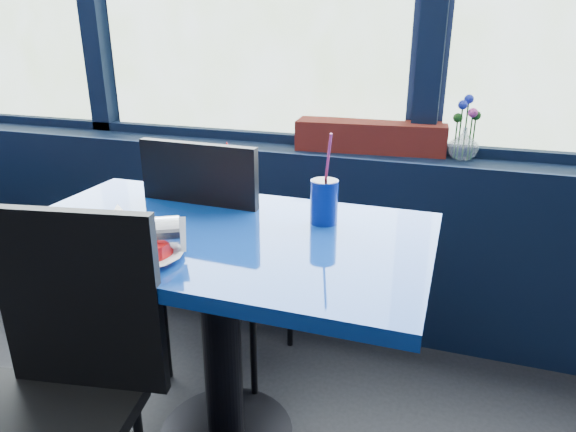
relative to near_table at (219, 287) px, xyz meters
The scene contains 10 objects.
window_sill 0.94m from the near_table, 109.03° to the left, with size 5.00×0.26×0.80m, color black.
near_table is the anchor object (origin of this frame).
chair_near_front 0.53m from the near_table, 111.02° to the right, with size 0.48×0.49×0.92m.
chair_near_back 0.35m from the near_table, 116.46° to the left, with size 0.44×0.45×0.95m.
planter_box 0.98m from the near_table, 73.22° to the left, with size 0.61×0.15×0.12m, color maroon.
flower_vase 1.13m from the near_table, 53.76° to the left, with size 0.16×0.16×0.25m.
food_basket 0.34m from the near_table, 121.07° to the right, with size 0.29×0.28×0.10m.
ketchup_bottle 0.38m from the near_table, 106.88° to the left, with size 0.05×0.05×0.20m.
soda_cup 0.40m from the near_table, 30.15° to the left, with size 0.08×0.08×0.27m.
napkin 0.58m from the near_table, 150.25° to the right, with size 0.15×0.15×0.00m, color white.
Camera 1 is at (0.93, 0.79, 1.30)m, focal length 32.00 mm.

